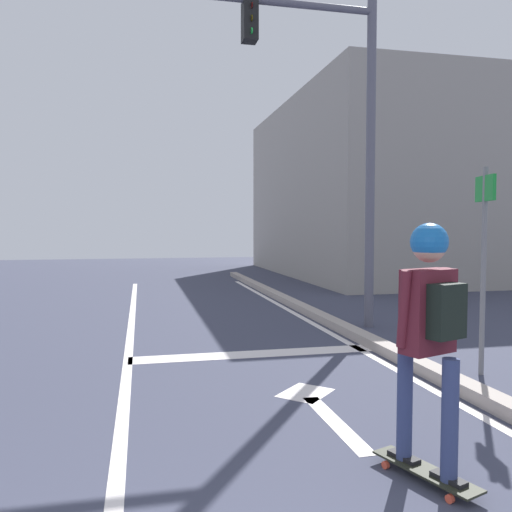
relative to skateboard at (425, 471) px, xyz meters
name	(u,v)px	position (x,y,z in m)	size (l,w,h in m)	color
lane_line_center	(127,368)	(-2.07, 3.37, -0.07)	(0.12, 20.00, 0.01)	silver
lane_line_curbside	(369,354)	(1.16, 3.37, -0.07)	(0.12, 20.00, 0.01)	silver
stop_bar	(254,354)	(-0.38, 3.75, -0.07)	(3.38, 0.40, 0.01)	silver
lane_arrow_stem	(335,422)	(-0.21, 1.14, -0.07)	(0.16, 1.40, 0.01)	silver
lane_arrow_head	(305,393)	(-0.21, 1.99, -0.07)	(0.56, 0.44, 0.01)	silver
curb_strip	(386,349)	(1.41, 3.37, 0.00)	(0.24, 24.00, 0.14)	#A4998F
skateboard	(425,471)	(0.00, 0.00, 0.00)	(0.45, 0.83, 0.08)	black
skater	(430,314)	(0.01, -0.02, 1.09)	(0.45, 0.62, 1.69)	navy
traffic_signal_mast	(323,100)	(1.14, 5.25, 3.84)	(4.37, 0.34, 5.88)	#5A5968
street_sign_post	(484,241)	(2.04, 2.19, 1.52)	(0.12, 0.44, 2.45)	slate
building_block	(408,191)	(8.16, 14.96, 3.10)	(9.69, 11.29, 6.34)	#9F9990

